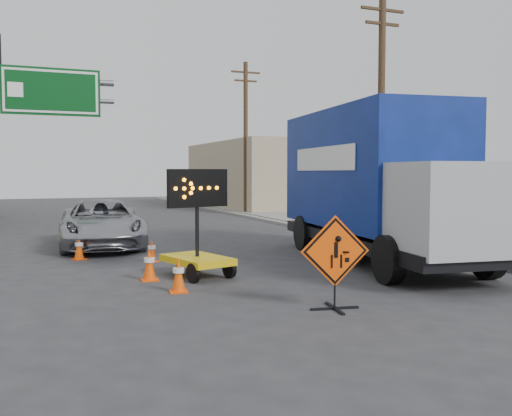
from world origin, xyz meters
TOP-DOWN VIEW (x-y plane):
  - ground at (0.00, 0.00)m, footprint 100.00×100.00m
  - curb_right at (7.20, 15.00)m, footprint 0.40×60.00m
  - sidewalk_right at (9.50, 15.00)m, footprint 4.00×60.00m
  - building_right_far at (13.00, 30.00)m, footprint 10.00×14.00m
  - highway_gantry at (-4.43, 17.96)m, footprint 6.18×0.38m
  - utility_pole_near at (8.00, 10.00)m, footprint 1.80×0.26m
  - utility_pole_far at (8.00, 24.00)m, footprint 1.80×0.26m
  - construction_sign at (1.04, 1.14)m, footprint 1.29×0.92m
  - arrow_board at (-0.38, 5.26)m, footprint 1.59×2.04m
  - pickup_truck at (-1.85, 11.70)m, footprint 3.04×5.86m
  - box_truck at (4.97, 5.64)m, footprint 3.81×9.30m
  - cone_a at (-1.24, 3.67)m, footprint 0.42×0.42m
  - cone_b at (-1.55, 5.19)m, footprint 0.39×0.39m
  - cone_c at (-0.95, 7.87)m, footprint 0.40×0.40m
  - cone_d at (-2.79, 9.10)m, footprint 0.44×0.44m

SIDE VIEW (x-z plane):
  - ground at x=0.00m, z-range 0.00..0.00m
  - curb_right at x=7.20m, z-range 0.00..0.12m
  - sidewalk_right at x=9.50m, z-range 0.00..0.15m
  - cone_c at x=-0.95m, z-range 0.00..0.65m
  - cone_d at x=-2.79m, z-range 0.00..0.70m
  - cone_a at x=-1.24m, z-range 0.00..0.73m
  - cone_b at x=-1.55m, z-range 0.00..0.75m
  - arrow_board at x=-0.38m, z-range -0.70..1.88m
  - pickup_truck at x=-1.85m, z-range 0.00..1.58m
  - construction_sign at x=1.04m, z-range 0.05..1.77m
  - box_truck at x=4.97m, z-range -0.20..4.08m
  - building_right_far at x=13.00m, z-range 0.00..4.60m
  - utility_pole_near at x=8.00m, z-range 0.18..9.18m
  - utility_pole_far at x=8.00m, z-range 0.18..9.18m
  - highway_gantry at x=-4.43m, z-range 1.62..8.52m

